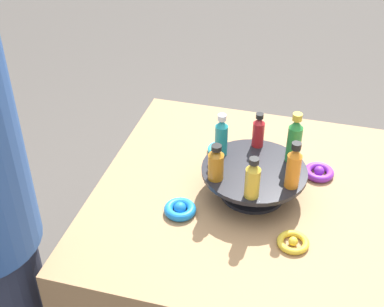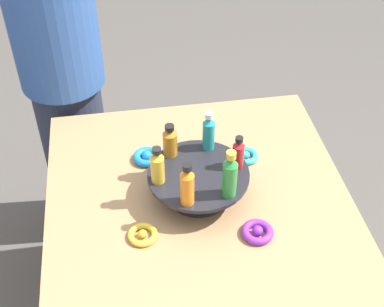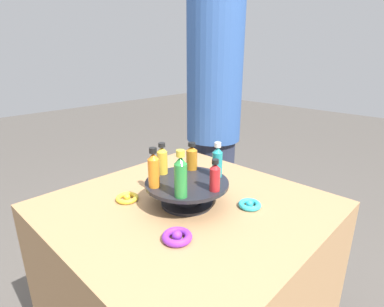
{
  "view_description": "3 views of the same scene",
  "coord_description": "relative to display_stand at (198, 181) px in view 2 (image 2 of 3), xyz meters",
  "views": [
    {
      "loc": [
        1.17,
        0.14,
        1.68
      ],
      "look_at": [
        0.1,
        -0.15,
        0.88
      ],
      "focal_mm": 50.0,
      "sensor_mm": 36.0,
      "label": 1
    },
    {
      "loc": [
        0.19,
        1.07,
        1.84
      ],
      "look_at": [
        0.01,
        -0.02,
        0.85
      ],
      "focal_mm": 50.0,
      "sensor_mm": 36.0,
      "label": 2
    },
    {
      "loc": [
        -0.67,
        0.67,
        1.22
      ],
      "look_at": [
        0.05,
        -0.08,
        0.86
      ],
      "focal_mm": 28.0,
      "sensor_mm": 36.0,
      "label": 3
    }
  ],
  "objects": [
    {
      "name": "ribbon_bow_teal",
      "position": [
        -0.17,
        -0.13,
        -0.05
      ],
      "size": [
        0.08,
        0.08,
        0.03
      ],
      "color": "#2DB7CC",
      "rests_on": "party_table"
    },
    {
      "name": "ribbon_bow_gold",
      "position": [
        0.17,
        0.13,
        -0.05
      ],
      "size": [
        0.08,
        0.08,
        0.02
      ],
      "color": "gold",
      "rests_on": "party_table"
    },
    {
      "name": "party_table",
      "position": [
        0.0,
        0.0,
        -0.41
      ],
      "size": [
        0.88,
        0.88,
        0.71
      ],
      "color": "#9E754C",
      "rests_on": "ground_plane"
    },
    {
      "name": "bottle_green",
      "position": [
        -0.07,
        0.09,
        0.1
      ],
      "size": [
        0.04,
        0.04,
        0.15
      ],
      "color": "#288438",
      "rests_on": "display_stand"
    },
    {
      "name": "display_stand",
      "position": [
        0.0,
        0.0,
        0.0
      ],
      "size": [
        0.29,
        0.29,
        0.09
      ],
      "color": "black",
      "rests_on": "party_table"
    },
    {
      "name": "bottle_red",
      "position": [
        -0.11,
        -0.01,
        0.08
      ],
      "size": [
        0.03,
        0.03,
        0.11
      ],
      "color": "#B21E23",
      "rests_on": "display_stand"
    },
    {
      "name": "ribbon_bow_blue",
      "position": [
        0.13,
        -0.17,
        -0.04
      ],
      "size": [
        0.09,
        0.09,
        0.03
      ],
      "color": "blue",
      "rests_on": "party_table"
    },
    {
      "name": "bottle_teal",
      "position": [
        -0.05,
        -0.11,
        0.09
      ],
      "size": [
        0.04,
        0.04,
        0.13
      ],
      "color": "teal",
      "rests_on": "display_stand"
    },
    {
      "name": "person_figure",
      "position": [
        0.39,
        -0.61,
        0.13
      ],
      "size": [
        0.3,
        0.3,
        1.77
      ],
      "rotation": [
        0.0,
        0.0,
        2.15
      ],
      "color": "#282D42",
      "rests_on": "ground_plane"
    },
    {
      "name": "bottle_amber",
      "position": [
        0.07,
        -0.09,
        0.08
      ],
      "size": [
        0.04,
        0.04,
        0.11
      ],
      "color": "#AD6B19",
      "rests_on": "display_stand"
    },
    {
      "name": "bottle_orange",
      "position": [
        0.05,
        0.11,
        0.09
      ],
      "size": [
        0.04,
        0.04,
        0.14
      ],
      "color": "orange",
      "rests_on": "display_stand"
    },
    {
      "name": "ribbon_bow_purple",
      "position": [
        -0.13,
        0.17,
        -0.04
      ],
      "size": [
        0.09,
        0.09,
        0.03
      ],
      "color": "purple",
      "rests_on": "party_table"
    },
    {
      "name": "bottle_gold",
      "position": [
        0.11,
        0.01,
        0.08
      ],
      "size": [
        0.04,
        0.04,
        0.12
      ],
      "color": "gold",
      "rests_on": "display_stand"
    }
  ]
}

